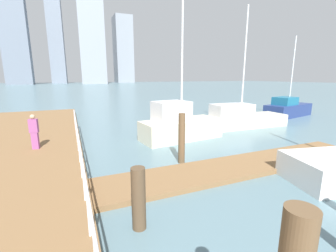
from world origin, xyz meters
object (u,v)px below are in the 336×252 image
Objects in this scene: moored_boat_0 at (288,109)px; moored_boat_3 at (238,118)px; moored_boat_1 at (179,125)px; pedestrian_1 at (34,131)px.

moored_boat_3 reaches higher than moored_boat_0.
pedestrian_1 is at bearing -178.14° from moored_boat_1.
moored_boat_1 reaches higher than moored_boat_3.
moored_boat_1 is 5.59× the size of pedestrian_1.
pedestrian_1 is at bearing -170.09° from moored_boat_0.
moored_boat_0 is 13.37m from moored_boat_1.
moored_boat_3 is at bearing 6.68° from pedestrian_1.
moored_boat_0 reaches higher than pedestrian_1.
pedestrian_1 is (-7.44, -0.24, 0.34)m from moored_boat_1.
moored_boat_0 is 0.80× the size of moored_boat_1.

